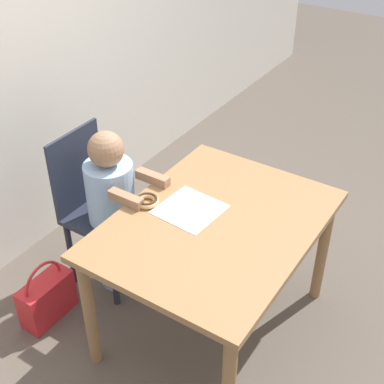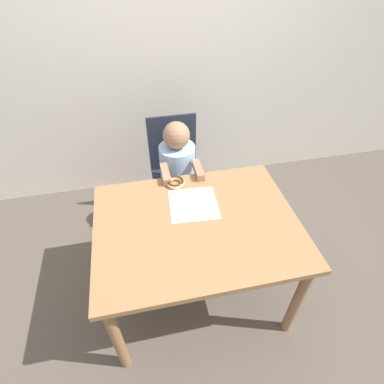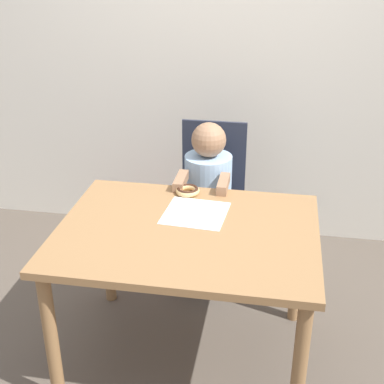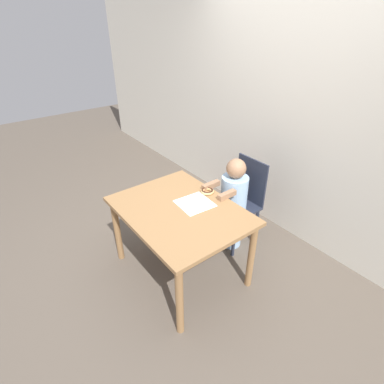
{
  "view_description": "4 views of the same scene",
  "coord_description": "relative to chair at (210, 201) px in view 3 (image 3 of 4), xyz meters",
  "views": [
    {
      "loc": [
        -1.72,
        -0.99,
        2.29
      ],
      "look_at": [
        -0.0,
        0.13,
        0.84
      ],
      "focal_mm": 50.0,
      "sensor_mm": 36.0,
      "label": 1
    },
    {
      "loc": [
        -0.27,
        -1.12,
        1.98
      ],
      "look_at": [
        -0.0,
        0.13,
        0.84
      ],
      "focal_mm": 28.0,
      "sensor_mm": 36.0,
      "label": 2
    },
    {
      "loc": [
        0.37,
        -2.03,
        1.89
      ],
      "look_at": [
        -0.0,
        0.13,
        0.84
      ],
      "focal_mm": 50.0,
      "sensor_mm": 36.0,
      "label": 3
    },
    {
      "loc": [
        1.73,
        -1.2,
        2.17
      ],
      "look_at": [
        -0.0,
        0.13,
        0.84
      ],
      "focal_mm": 28.0,
      "sensor_mm": 36.0,
      "label": 4
    }
  ],
  "objects": [
    {
      "name": "handbag",
      "position": [
        -0.43,
        0.03,
        -0.34
      ],
      "size": [
        0.31,
        0.14,
        0.38
      ],
      "color": "red",
      "rests_on": "ground_plane"
    },
    {
      "name": "dining_table",
      "position": [
        0.0,
        -0.77,
        0.15
      ],
      "size": [
        1.16,
        0.89,
        0.72
      ],
      "color": "olive",
      "rests_on": "ground_plane"
    },
    {
      "name": "napkin",
      "position": [
        0.02,
        -0.62,
        0.24
      ],
      "size": [
        0.31,
        0.31,
        0.0
      ],
      "color": "white",
      "rests_on": "dining_table"
    },
    {
      "name": "child_figure",
      "position": [
        -0.0,
        -0.12,
        0.02
      ],
      "size": [
        0.27,
        0.44,
        1.0
      ],
      "color": "#99BCE0",
      "rests_on": "ground_plane"
    },
    {
      "name": "chair",
      "position": [
        0.0,
        0.0,
        0.0
      ],
      "size": [
        0.38,
        0.39,
        0.94
      ],
      "color": "#232838",
      "rests_on": "ground_plane"
    },
    {
      "name": "donut",
      "position": [
        -0.06,
        -0.41,
        0.26
      ],
      "size": [
        0.12,
        0.12,
        0.03
      ],
      "color": "#DBB270",
      "rests_on": "dining_table"
    },
    {
      "name": "ground_plane",
      "position": [
        0.0,
        -0.77,
        -0.48
      ],
      "size": [
        12.0,
        12.0,
        0.0
      ],
      "primitive_type": "plane",
      "color": "brown"
    },
    {
      "name": "wall_back",
      "position": [
        0.0,
        0.58,
        0.77
      ],
      "size": [
        8.0,
        0.05,
        2.5
      ],
      "color": "silver",
      "rests_on": "ground_plane"
    }
  ]
}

